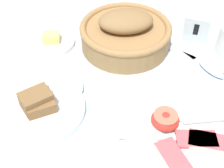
# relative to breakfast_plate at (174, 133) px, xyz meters

# --- Properties ---
(ground_plane) EXTENTS (3.00, 3.00, 0.00)m
(ground_plane) POSITION_rel_breakfast_plate_xyz_m (-0.05, 0.01, -0.01)
(ground_plane) COLOR #A3BCD1
(breakfast_plate) EXTENTS (0.26, 0.26, 0.04)m
(breakfast_plate) POSITION_rel_breakfast_plate_xyz_m (0.00, 0.00, 0.00)
(breakfast_plate) COLOR silver
(breakfast_plate) RESTS_ON ground_plane
(bread_plate) EXTENTS (0.18, 0.18, 0.05)m
(bread_plate) POSITION_rel_breakfast_plate_xyz_m (-0.26, 0.01, 0.00)
(bread_plate) COLOR silver
(bread_plate) RESTS_ON ground_plane
(bread_basket) EXTENTS (0.22, 0.22, 0.09)m
(bread_basket) POSITION_rel_breakfast_plate_xyz_m (-0.13, 0.25, 0.03)
(bread_basket) COLOR olive
(bread_basket) RESTS_ON ground_plane
(butter_dish) EXTENTS (0.11, 0.11, 0.03)m
(butter_dish) POSITION_rel_breakfast_plate_xyz_m (-0.31, 0.23, -0.00)
(butter_dish) COLOR silver
(butter_dish) RESTS_ON ground_plane
(number_card) EXTENTS (0.07, 0.05, 0.07)m
(number_card) POSITION_rel_breakfast_plate_xyz_m (0.04, 0.31, 0.03)
(number_card) COLOR white
(number_card) RESTS_ON ground_plane
(teaspoon_by_saucer) EXTENTS (0.12, 0.17, 0.01)m
(teaspoon_by_saucer) POSITION_rel_breakfast_plate_xyz_m (-0.23, 0.12, -0.01)
(teaspoon_by_saucer) COLOR silver
(teaspoon_by_saucer) RESTS_ON ground_plane
(teaspoon_near_cup) EXTENTS (0.18, 0.10, 0.01)m
(teaspoon_near_cup) POSITION_rel_breakfast_plate_xyz_m (0.08, 0.21, -0.01)
(teaspoon_near_cup) COLOR silver
(teaspoon_near_cup) RESTS_ON ground_plane
(teaspoon_stray) EXTENTS (0.15, 0.15, 0.01)m
(teaspoon_stray) POSITION_rel_breakfast_plate_xyz_m (0.06, 0.21, -0.01)
(teaspoon_stray) COLOR silver
(teaspoon_stray) RESTS_ON ground_plane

